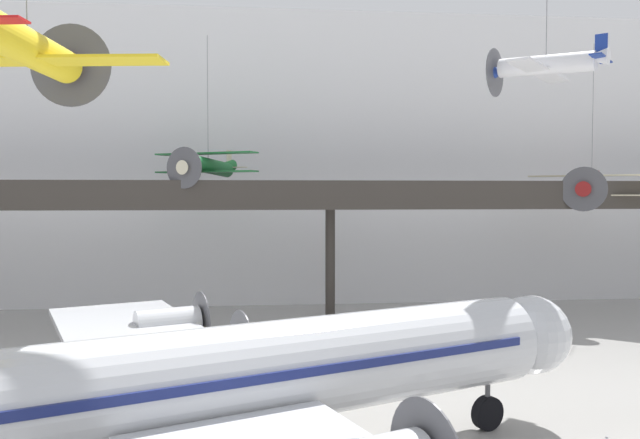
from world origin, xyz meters
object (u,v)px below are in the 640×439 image
suspended_plane_yellow_lowwing (27,48)px  suspended_plane_cream_biplane (591,188)px  suspended_plane_white_twin (546,65)px  airliner_silver_main (171,389)px  suspended_plane_green_biplane (208,165)px

suspended_plane_yellow_lowwing → suspended_plane_cream_biplane: 39.33m
suspended_plane_white_twin → airliner_silver_main: bearing=75.0°
suspended_plane_green_biplane → suspended_plane_yellow_lowwing: size_ratio=1.21×
airliner_silver_main → suspended_plane_green_biplane: bearing=70.2°
suspended_plane_white_twin → suspended_plane_cream_biplane: suspended_plane_white_twin is taller
suspended_plane_white_twin → suspended_plane_green_biplane: (-17.35, 15.41, -4.19)m
suspended_plane_white_twin → suspended_plane_green_biplane: suspended_plane_white_twin is taller
airliner_silver_main → suspended_plane_green_biplane: 27.46m
suspended_plane_white_twin → suspended_plane_cream_biplane: 19.07m
airliner_silver_main → suspended_plane_green_biplane: (-0.99, 26.36, 7.63)m
airliner_silver_main → suspended_plane_white_twin: 22.97m
airliner_silver_main → suspended_plane_green_biplane: size_ratio=3.33×
suspended_plane_white_twin → suspended_plane_green_biplane: size_ratio=0.59×
suspended_plane_white_twin → suspended_plane_cream_biplane: (10.65, 14.72, -5.78)m
suspended_plane_white_twin → suspended_plane_yellow_lowwing: size_ratio=0.71×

